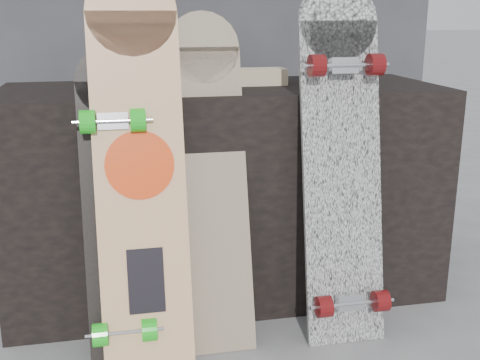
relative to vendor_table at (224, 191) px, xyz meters
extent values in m
plane|color=slate|center=(0.00, -0.50, -0.40)|extent=(60.00, 60.00, 0.00)
cube|color=black|center=(0.00, 0.00, 0.00)|extent=(1.60, 0.60, 0.80)
cube|color=#36353B|center=(0.00, 0.85, 0.70)|extent=(2.40, 0.20, 2.20)
cube|color=#4E3D7D|center=(-0.32, 0.07, 0.45)|extent=(0.18, 0.12, 0.10)
cube|color=#4E3D7D|center=(0.46, 0.06, 0.46)|extent=(0.14, 0.14, 0.12)
cube|color=#D1B78C|center=(0.13, 0.03, 0.43)|extent=(0.22, 0.10, 0.06)
cube|color=beige|center=(-0.33, -0.41, 0.13)|extent=(0.27, 0.28, 1.07)
cylinder|color=beige|center=(-0.33, -0.28, 0.67)|extent=(0.27, 0.08, 0.27)
cylinder|color=#FF4210|center=(-0.33, -0.40, 0.22)|extent=(0.21, 0.05, 0.20)
cube|color=black|center=(-0.33, -0.48, -0.12)|extent=(0.11, 0.05, 0.19)
cube|color=beige|center=(-0.10, -0.33, 0.08)|extent=(0.24, 0.29, 0.96)
cylinder|color=beige|center=(-0.10, -0.20, 0.55)|extent=(0.24, 0.08, 0.23)
cube|color=white|center=(0.32, -0.39, 0.12)|extent=(0.26, 0.22, 1.04)
cylinder|color=white|center=(0.32, -0.29, 0.64)|extent=(0.26, 0.07, 0.26)
cube|color=silver|center=(0.32, -0.51, -0.25)|extent=(0.09, 0.04, 0.05)
cylinder|color=#580C0E|center=(0.22, -0.53, -0.24)|extent=(0.04, 0.07, 0.07)
cylinder|color=#580C0E|center=(0.42, -0.53, -0.24)|extent=(0.05, 0.07, 0.07)
cube|color=silver|center=(0.32, -0.36, 0.50)|extent=(0.09, 0.04, 0.05)
cylinder|color=#580C0E|center=(0.22, -0.38, 0.50)|extent=(0.04, 0.07, 0.07)
cylinder|color=#580C0E|center=(0.42, -0.38, 0.50)|extent=(0.05, 0.07, 0.07)
cube|color=black|center=(-0.40, -0.39, 0.03)|extent=(0.22, 0.21, 0.86)
cylinder|color=black|center=(-0.40, -0.29, 0.46)|extent=(0.22, 0.06, 0.21)
cube|color=silver|center=(-0.40, -0.50, -0.27)|extent=(0.09, 0.04, 0.06)
cylinder|color=#1DD01F|center=(-0.48, -0.52, -0.27)|extent=(0.05, 0.07, 0.07)
cylinder|color=#1DD01F|center=(-0.33, -0.52, -0.27)|extent=(0.05, 0.07, 0.07)
cube|color=silver|center=(-0.40, -0.36, 0.35)|extent=(0.09, 0.04, 0.06)
cylinder|color=#1DD01F|center=(-0.48, -0.38, 0.35)|extent=(0.05, 0.07, 0.07)
cylinder|color=#1DD01F|center=(-0.33, -0.38, 0.35)|extent=(0.05, 0.07, 0.07)
camera|label=1|loc=(-0.40, -2.17, 0.67)|focal=45.00mm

